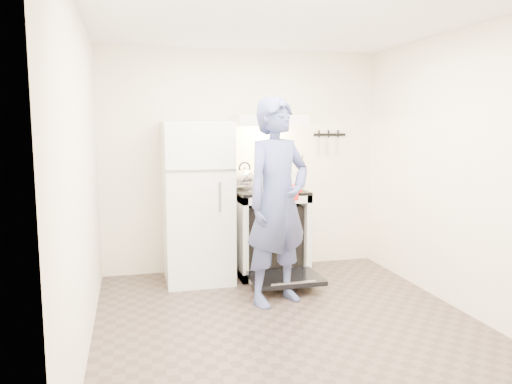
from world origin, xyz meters
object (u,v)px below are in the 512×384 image
at_px(refrigerator, 197,202).
at_px(stove_body, 270,234).
at_px(person, 278,202).
at_px(dutch_oven, 285,193).
at_px(tea_kettle, 245,176).

bearing_deg(refrigerator, stove_body, 1.77).
relative_size(person, dutch_oven, 5.69).
bearing_deg(tea_kettle, person, -85.81).
bearing_deg(dutch_oven, person, -116.86).
height_order(stove_body, dutch_oven, dutch_oven).
distance_m(refrigerator, person, 1.08).
xyz_separation_m(person, dutch_oven, (0.20, 0.40, 0.02)).
distance_m(stove_body, tea_kettle, 0.71).
relative_size(refrigerator, stove_body, 1.85).
height_order(stove_body, tea_kettle, tea_kettle).
bearing_deg(person, tea_kettle, 70.57).
distance_m(person, dutch_oven, 0.45).
relative_size(stove_body, dutch_oven, 2.73).
bearing_deg(tea_kettle, stove_body, -28.60).
xyz_separation_m(refrigerator, person, (0.63, -0.87, 0.11)).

